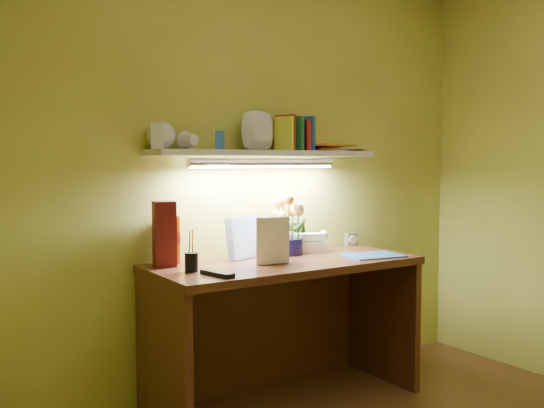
{
  "coord_description": "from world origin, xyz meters",
  "views": [
    {
      "loc": [
        -1.75,
        -1.32,
        1.26
      ],
      "look_at": [
        0.02,
        1.35,
        1.03
      ],
      "focal_mm": 40.0,
      "sensor_mm": 36.0,
      "label": 1
    }
  ],
  "objects_px": {
    "desk": "(285,332)",
    "whisky_bottle": "(169,233)",
    "telephone": "(308,241)",
    "desk_clock": "(351,239)",
    "flower_bouquet": "(287,226)"
  },
  "relations": [
    {
      "from": "telephone",
      "to": "whisky_bottle",
      "type": "relative_size",
      "value": 0.65
    },
    {
      "from": "flower_bouquet",
      "to": "whisky_bottle",
      "type": "bearing_deg",
      "value": 173.66
    },
    {
      "from": "flower_bouquet",
      "to": "whisky_bottle",
      "type": "xyz_separation_m",
      "value": [
        -0.66,
        0.07,
        -0.01
      ]
    },
    {
      "from": "flower_bouquet",
      "to": "telephone",
      "type": "distance_m",
      "value": 0.19
    },
    {
      "from": "telephone",
      "to": "whisky_bottle",
      "type": "xyz_separation_m",
      "value": [
        -0.82,
        0.05,
        0.09
      ]
    },
    {
      "from": "desk",
      "to": "desk_clock",
      "type": "distance_m",
      "value": 0.81
    },
    {
      "from": "telephone",
      "to": "whisky_bottle",
      "type": "bearing_deg",
      "value": -159.35
    },
    {
      "from": "desk",
      "to": "flower_bouquet",
      "type": "xyz_separation_m",
      "value": [
        0.12,
        0.17,
        0.53
      ]
    },
    {
      "from": "desk_clock",
      "to": "telephone",
      "type": "bearing_deg",
      "value": -171.37
    },
    {
      "from": "telephone",
      "to": "desk_clock",
      "type": "relative_size",
      "value": 2.63
    },
    {
      "from": "flower_bouquet",
      "to": "whisky_bottle",
      "type": "distance_m",
      "value": 0.66
    },
    {
      "from": "desk_clock",
      "to": "whisky_bottle",
      "type": "distance_m",
      "value": 1.19
    },
    {
      "from": "desk",
      "to": "telephone",
      "type": "xyz_separation_m",
      "value": [
        0.28,
        0.19,
        0.43
      ]
    },
    {
      "from": "telephone",
      "to": "desk_clock",
      "type": "xyz_separation_m",
      "value": [
        0.37,
        0.05,
        -0.02
      ]
    },
    {
      "from": "desk",
      "to": "whisky_bottle",
      "type": "xyz_separation_m",
      "value": [
        -0.53,
        0.24,
        0.53
      ]
    }
  ]
}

